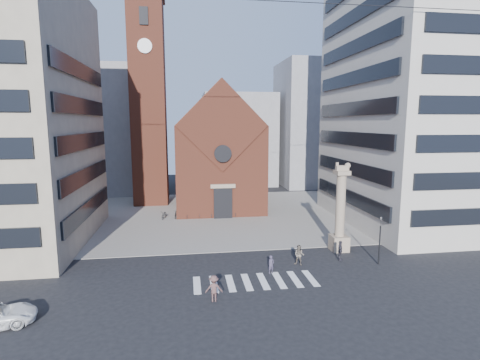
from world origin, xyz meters
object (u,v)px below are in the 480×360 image
lion_column (340,216)px  pedestrian_1 (299,255)px  traffic_light (380,239)px  pedestrian_0 (271,264)px  scooter_0 (164,215)px  pedestrian_2 (340,251)px

lion_column → pedestrian_1: size_ratio=4.78×
traffic_light → pedestrian_0: (-9.82, -0.55, -1.52)m
traffic_light → pedestrian_1: bearing=172.9°
pedestrian_1 → scooter_0: size_ratio=0.94×
pedestrian_0 → pedestrian_1: pedestrian_1 is taller
lion_column → pedestrian_0: 9.45m
pedestrian_0 → pedestrian_1: (2.84, 1.42, 0.14)m
lion_column → pedestrian_0: (-7.83, -4.55, -2.69)m
pedestrian_0 → scooter_0: (-9.77, 19.34, -0.21)m
lion_column → traffic_light: lion_column is taller
pedestrian_1 → pedestrian_2: (3.98, 0.50, 0.02)m
traffic_light → pedestrian_1: 7.17m
lion_column → traffic_light: size_ratio=2.02×
traffic_light → pedestrian_0: size_ratio=2.81×
lion_column → scooter_0: size_ratio=4.51×
lion_column → scooter_0: (-17.60, 14.79, -2.90)m
pedestrian_0 → pedestrian_1: bearing=2.8°
pedestrian_2 → scooter_0: bearing=61.5°
traffic_light → pedestrian_0: 9.95m
pedestrian_1 → pedestrian_2: bearing=37.2°
pedestrian_2 → pedestrian_0: bearing=123.6°
traffic_light → pedestrian_2: size_ratio=2.33×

